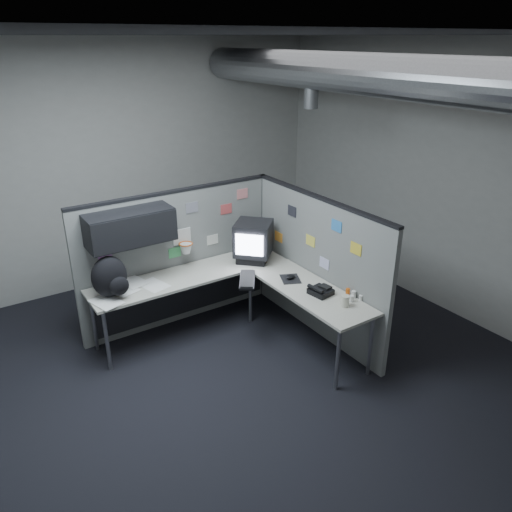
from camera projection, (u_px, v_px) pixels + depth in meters
room at (293, 163)px, 4.67m from camera, size 5.62×5.62×3.22m
partition_back at (167, 248)px, 5.64m from camera, size 2.44×0.42×1.63m
partition_right at (317, 266)px, 5.62m from camera, size 0.07×2.23×1.63m
desk at (222, 287)px, 5.59m from camera, size 2.31×2.11×0.73m
monitor at (253, 241)px, 5.89m from camera, size 0.58×0.58×0.47m
keyboard at (247, 280)px, 5.45m from camera, size 0.39×0.46×0.04m
mouse at (290, 278)px, 5.49m from camera, size 0.28×0.31×0.05m
phone at (320, 291)px, 5.17m from camera, size 0.23×0.24×0.10m
bottles at (352, 295)px, 5.08m from camera, size 0.14×0.18×0.09m
cup at (345, 301)px, 4.93m from camera, size 0.11×0.11×0.12m
papers at (129, 289)px, 5.27m from camera, size 0.86×0.66×0.01m
backpack at (110, 278)px, 5.05m from camera, size 0.37×0.33×0.44m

